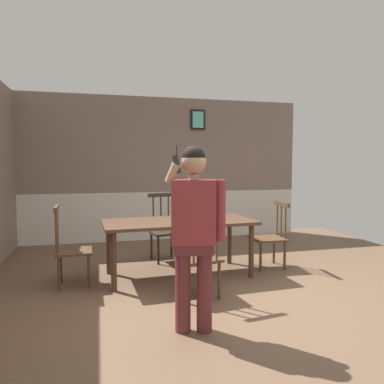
{
  "coord_description": "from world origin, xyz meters",
  "views": [
    {
      "loc": [
        -1.29,
        -3.78,
        1.51
      ],
      "look_at": [
        -0.37,
        -0.18,
        1.23
      ],
      "focal_mm": 34.14,
      "sensor_mm": 36.0,
      "label": 1
    }
  ],
  "objects_px": {
    "person_figure": "(194,227)",
    "chair_at_table_head": "(270,236)",
    "dining_table": "(179,226)",
    "chair_by_doorway": "(164,230)",
    "chair_opposite_corner": "(199,257)",
    "chair_near_window": "(71,249)"
  },
  "relations": [
    {
      "from": "dining_table",
      "to": "chair_by_doorway",
      "type": "xyz_separation_m",
      "value": [
        -0.05,
        0.86,
        -0.19
      ]
    },
    {
      "from": "person_figure",
      "to": "dining_table",
      "type": "bearing_deg",
      "value": -83.88
    },
    {
      "from": "chair_at_table_head",
      "to": "dining_table",
      "type": "bearing_deg",
      "value": 95.52
    },
    {
      "from": "dining_table",
      "to": "chair_opposite_corner",
      "type": "distance_m",
      "value": 0.88
    },
    {
      "from": "person_figure",
      "to": "chair_at_table_head",
      "type": "bearing_deg",
      "value": -119.34
    },
    {
      "from": "chair_by_doorway",
      "to": "person_figure",
      "type": "xyz_separation_m",
      "value": [
        -0.17,
        -2.52,
        0.47
      ]
    },
    {
      "from": "chair_by_doorway",
      "to": "chair_at_table_head",
      "type": "height_order",
      "value": "chair_by_doorway"
    },
    {
      "from": "chair_by_doorway",
      "to": "chair_at_table_head",
      "type": "xyz_separation_m",
      "value": [
        1.44,
        -0.79,
        -0.03
      ]
    },
    {
      "from": "chair_opposite_corner",
      "to": "chair_near_window",
      "type": "bearing_deg",
      "value": 142.89
    },
    {
      "from": "chair_near_window",
      "to": "chair_opposite_corner",
      "type": "height_order",
      "value": "chair_near_window"
    },
    {
      "from": "dining_table",
      "to": "chair_by_doorway",
      "type": "relative_size",
      "value": 1.95
    },
    {
      "from": "chair_at_table_head",
      "to": "chair_opposite_corner",
      "type": "height_order",
      "value": "chair_at_table_head"
    },
    {
      "from": "chair_at_table_head",
      "to": "person_figure",
      "type": "relative_size",
      "value": 0.58
    },
    {
      "from": "chair_by_doorway",
      "to": "person_figure",
      "type": "distance_m",
      "value": 2.57
    },
    {
      "from": "dining_table",
      "to": "chair_by_doorway",
      "type": "bearing_deg",
      "value": 93.24
    },
    {
      "from": "chair_at_table_head",
      "to": "chair_opposite_corner",
      "type": "relative_size",
      "value": 1.01
    },
    {
      "from": "chair_near_window",
      "to": "person_figure",
      "type": "height_order",
      "value": "person_figure"
    },
    {
      "from": "dining_table",
      "to": "chair_near_window",
      "type": "bearing_deg",
      "value": -177.1
    },
    {
      "from": "dining_table",
      "to": "chair_at_table_head",
      "type": "xyz_separation_m",
      "value": [
        1.39,
        0.07,
        -0.22
      ]
    },
    {
      "from": "chair_near_window",
      "to": "chair_by_doorway",
      "type": "bearing_deg",
      "value": 122.68
    },
    {
      "from": "chair_at_table_head",
      "to": "chair_opposite_corner",
      "type": "xyz_separation_m",
      "value": [
        -1.34,
        -0.92,
        0.01
      ]
    },
    {
      "from": "dining_table",
      "to": "chair_opposite_corner",
      "type": "xyz_separation_m",
      "value": [
        0.05,
        -0.86,
        -0.21
      ]
    }
  ]
}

